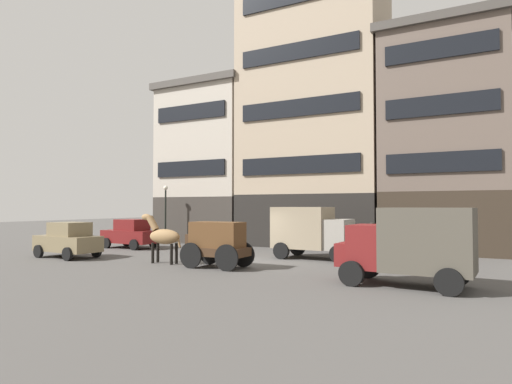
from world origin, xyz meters
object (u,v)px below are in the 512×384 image
(sedan_dark, at_px, (131,234))
(fire_hydrant_curbside, at_px, (287,243))
(delivery_truck_far, at_px, (409,244))
(sedan_light, at_px, (68,240))
(delivery_truck_near, at_px, (313,231))
(streetlamp_curbside, at_px, (166,206))
(draft_horse, at_px, (163,236))
(pedestrian_officer, at_px, (372,238))
(cargo_wagon, at_px, (216,241))

(sedan_dark, xyz_separation_m, fire_hydrant_curbside, (9.46, 3.14, -0.49))
(sedan_dark, bearing_deg, fire_hydrant_curbside, 18.37)
(delivery_truck_far, relative_size, sedan_light, 1.18)
(delivery_truck_near, xyz_separation_m, delivery_truck_far, (5.37, -5.62, 0.00))
(sedan_light, height_order, streetlamp_curbside, streetlamp_curbside)
(sedan_dark, distance_m, streetlamp_curbside, 3.81)
(sedan_light, relative_size, fire_hydrant_curbside, 4.58)
(draft_horse, bearing_deg, delivery_truck_far, -3.88)
(draft_horse, bearing_deg, sedan_light, -175.12)
(pedestrian_officer, xyz_separation_m, fire_hydrant_curbside, (-5.20, 0.78, -0.55))
(sedan_dark, distance_m, pedestrian_officer, 14.85)
(delivery_truck_near, bearing_deg, delivery_truck_far, -46.29)
(streetlamp_curbside, bearing_deg, pedestrian_officer, -3.97)
(streetlamp_curbside, bearing_deg, fire_hydrant_curbside, -1.41)
(draft_horse, distance_m, delivery_truck_near, 7.46)
(cargo_wagon, xyz_separation_m, delivery_truck_near, (2.70, 4.88, 0.28))
(streetlamp_curbside, bearing_deg, delivery_truck_far, -26.80)
(fire_hydrant_curbside, bearing_deg, pedestrian_officer, -8.56)
(delivery_truck_near, distance_m, sedan_light, 12.69)
(sedan_light, xyz_separation_m, pedestrian_officer, (13.97, 7.59, 0.07))
(draft_horse, distance_m, delivery_truck_far, 11.05)
(delivery_truck_near, bearing_deg, draft_horse, -139.21)
(delivery_truck_far, distance_m, fire_hydrant_curbside, 11.87)
(cargo_wagon, bearing_deg, pedestrian_officer, 53.87)
(streetlamp_curbside, bearing_deg, cargo_wagon, -40.62)
(cargo_wagon, distance_m, fire_hydrant_curbside, 7.91)
(sedan_light, bearing_deg, cargo_wagon, 3.25)
(sedan_light, relative_size, pedestrian_officer, 2.12)
(delivery_truck_far, distance_m, sedan_light, 16.87)
(delivery_truck_far, relative_size, pedestrian_officer, 2.49)
(draft_horse, relative_size, delivery_truck_near, 0.53)
(draft_horse, height_order, sedan_dark, draft_horse)
(sedan_dark, xyz_separation_m, sedan_light, (0.69, -5.23, 0.00))
(sedan_dark, relative_size, sedan_light, 0.99)
(sedan_light, xyz_separation_m, streetlamp_curbside, (-0.67, 8.61, 1.76))
(cargo_wagon, bearing_deg, streetlamp_curbside, 139.38)
(delivery_truck_far, bearing_deg, sedan_light, 179.15)
(draft_horse, xyz_separation_m, delivery_truck_far, (11.03, -0.75, 0.15))
(delivery_truck_near, xyz_separation_m, sedan_dark, (-12.18, -0.14, -0.51))
(cargo_wagon, relative_size, streetlamp_curbside, 0.70)
(draft_horse, xyz_separation_m, pedestrian_officer, (8.13, 7.09, -0.29))
(pedestrian_officer, bearing_deg, delivery_truck_near, -138.17)
(cargo_wagon, bearing_deg, fire_hydrant_curbside, 90.16)
(draft_horse, xyz_separation_m, streetlamp_curbside, (-6.51, 8.11, 1.40))
(cargo_wagon, height_order, pedestrian_officer, cargo_wagon)
(draft_horse, bearing_deg, pedestrian_officer, 41.11)
(delivery_truck_near, xyz_separation_m, streetlamp_curbside, (-12.16, 3.23, 1.25))
(sedan_dark, bearing_deg, sedan_light, -82.45)
(streetlamp_curbside, height_order, fire_hydrant_curbside, streetlamp_curbside)
(draft_horse, relative_size, streetlamp_curbside, 0.57)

